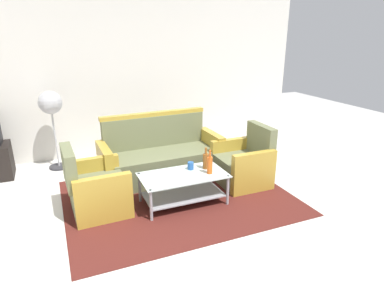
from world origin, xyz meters
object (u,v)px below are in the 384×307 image
Objects in this scene: couch at (161,158)px; coffee_table at (183,184)px; bottle_orange at (210,165)px; pedestal_fan at (51,107)px; armchair_right at (244,165)px; cup at (191,166)px; bottle_brown at (206,161)px; armchair_left at (96,190)px.

coffee_table is (0.00, -0.92, -0.04)m from couch.
bottle_orange is at bearing -16.05° from coffee_table.
pedestal_fan reaches higher than couch.
armchair_right is 0.67× the size of pedestal_fan.
pedestal_fan is at bearing 131.03° from cup.
couch is 1.65× the size of coffee_table.
armchair_right is at bearing 13.30° from coffee_table.
coffee_table is at bearing -168.03° from bottle_brown.
armchair_left is 1.00× the size of armchair_right.
couch is 1.43× the size of pedestal_fan.
bottle_orange is at bearing -49.25° from pedestal_fan.
pedestal_fan reaches higher than bottle_orange.
bottle_orange reaches higher than coffee_table.
bottle_orange is at bearing 115.72° from armchair_right.
armchair_left is 1.89m from pedestal_fan.
cup is (-0.89, -0.12, 0.17)m from armchair_right.
couch is 0.94m from bottle_brown.
couch is 1.09m from bottle_orange.
pedestal_fan is (-1.43, 1.03, 0.70)m from couch.
armchair_right is 3.10m from pedestal_fan.
coffee_table is 11.00× the size of cup.
coffee_table is 0.87× the size of pedestal_fan.
coffee_table is at bearing -53.67° from pedestal_fan.
armchair_right is at bearing 25.44° from bottle_orange.
cup is (1.22, -0.12, 0.17)m from armchair_left.
couch reaches higher than cup.
cup is at bearing 128.38° from bottle_orange.
armchair_right reaches higher than bottle_brown.
armchair_left is at bearing 174.32° from cup.
bottle_brown is at bearing 111.09° from couch.
bottle_orange is at bearing -51.62° from cup.
bottle_brown is at bearing 104.25° from armchair_right.
couch is 6.22× the size of bottle_brown.
pedestal_fan is (-1.44, 1.95, 0.74)m from coffee_table.
couch is at bearing 120.69° from armchair_left.
couch reaches higher than bottle_brown.
bottle_orange is at bearing -97.70° from bottle_brown.
couch reaches higher than armchair_right.
cup is at bearing 38.67° from coffee_table.
coffee_table is 0.43m from bottle_orange.
cup is at bearing -48.97° from pedestal_fan.
armchair_right is 0.76m from bottle_brown.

